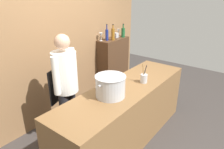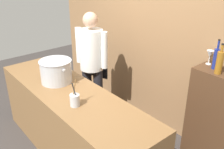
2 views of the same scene
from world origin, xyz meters
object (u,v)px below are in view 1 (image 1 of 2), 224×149
(wine_bottle_green, at_px, (123,32))
(stockpot_large, at_px, (110,86))
(wine_bottle_cobalt, at_px, (107,34))
(wine_glass_short, at_px, (101,35))
(utensil_crock, at_px, (144,78))
(wine_glass_wide, at_px, (118,31))
(spice_tin_silver, at_px, (116,35))
(wine_bottle_amber, at_px, (113,34))
(chef, at_px, (66,83))

(wine_bottle_green, bearing_deg, stockpot_large, -149.51)
(wine_bottle_cobalt, bearing_deg, wine_glass_short, 149.82)
(stockpot_large, xyz_separation_m, utensil_crock, (0.64, -0.13, -0.07))
(wine_glass_short, height_order, wine_glass_wide, same)
(spice_tin_silver, bearing_deg, wine_bottle_amber, -157.27)
(wine_bottle_cobalt, relative_size, wine_bottle_green, 1.13)
(wine_bottle_amber, xyz_separation_m, wine_glass_wide, (0.35, 0.12, -0.01))
(wine_bottle_amber, distance_m, wine_bottle_green, 0.36)
(wine_bottle_cobalt, xyz_separation_m, spice_tin_silver, (0.32, 0.01, -0.07))
(wine_bottle_cobalt, distance_m, wine_bottle_amber, 0.13)
(wine_bottle_green, xyz_separation_m, wine_glass_short, (-0.56, 0.16, 0.01))
(spice_tin_silver, bearing_deg, wine_bottle_cobalt, -178.83)
(wine_bottle_cobalt, height_order, wine_bottle_amber, wine_bottle_cobalt)
(stockpot_large, bearing_deg, wine_bottle_green, 30.49)
(chef, height_order, wine_bottle_cobalt, chef)
(wine_glass_wide, bearing_deg, wine_bottle_amber, -161.87)
(wine_bottle_amber, height_order, wine_glass_short, wine_bottle_amber)
(wine_bottle_cobalt, relative_size, wine_bottle_amber, 1.02)
(stockpot_large, bearing_deg, wine_glass_short, 44.05)
(wine_bottle_cobalt, relative_size, wine_glass_short, 2.01)
(stockpot_large, distance_m, utensil_crock, 0.65)
(chef, height_order, wine_bottle_amber, chef)
(chef, height_order, wine_bottle_green, chef)
(wine_bottle_cobalt, xyz_separation_m, wine_glass_wide, (0.44, 0.03, -0.01))
(wine_bottle_amber, distance_m, spice_tin_silver, 0.26)
(wine_bottle_green, relative_size, wine_glass_wide, 1.78)
(wine_bottle_cobalt, xyz_separation_m, wine_bottle_amber, (0.09, -0.09, 0.01))
(wine_glass_short, bearing_deg, wine_bottle_green, -15.84)
(wine_bottle_amber, bearing_deg, spice_tin_silver, 22.73)
(wine_bottle_green, distance_m, wine_glass_short, 0.58)
(utensil_crock, relative_size, wine_bottle_amber, 0.90)
(wine_bottle_green, distance_m, spice_tin_silver, 0.17)
(utensil_crock, relative_size, spice_tin_silver, 2.82)
(chef, distance_m, spice_tin_silver, 1.99)
(chef, bearing_deg, spice_tin_silver, 176.12)
(stockpot_large, height_order, wine_bottle_amber, wine_bottle_amber)
(stockpot_large, height_order, spice_tin_silver, spice_tin_silver)
(wine_bottle_green, xyz_separation_m, wine_glass_wide, (-0.01, 0.12, 0.01))
(stockpot_large, bearing_deg, wine_glass_wide, 33.26)
(stockpot_large, bearing_deg, utensil_crock, -11.81)
(stockpot_large, xyz_separation_m, wine_glass_wide, (1.84, 1.21, 0.29))
(chef, bearing_deg, utensil_crock, 116.19)
(wine_bottle_amber, bearing_deg, utensil_crock, -124.85)
(stockpot_large, distance_m, wine_bottle_cobalt, 1.86)
(stockpot_large, height_order, wine_glass_wide, wine_glass_wide)
(wine_bottle_amber, distance_m, wine_glass_short, 0.25)
(utensil_crock, distance_m, wine_bottle_cobalt, 1.57)
(wine_bottle_amber, height_order, wine_bottle_green, wine_bottle_amber)
(chef, relative_size, wine_glass_short, 10.13)
(utensil_crock, relative_size, wine_glass_short, 1.77)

